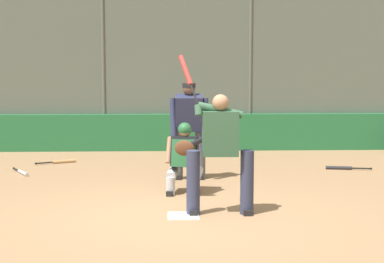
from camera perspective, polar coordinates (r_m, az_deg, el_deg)
ground_plane at (r=8.87m, az=-0.76°, el=-7.54°), size 160.00×160.00×0.00m
home_plate_marker at (r=8.87m, az=-0.76°, el=-7.50°), size 0.43×0.43×0.01m
backstop_fence at (r=14.71m, az=-1.33°, el=7.90°), size 16.88×0.08×4.74m
padding_wall at (r=14.72m, az=-1.30°, el=-0.07°), size 16.46×0.18×0.84m
bleachers_beyond at (r=17.87m, az=7.11°, el=1.65°), size 11.76×3.05×1.80m
batter_at_plate at (r=8.82m, az=2.47°, el=-1.60°), size 1.05×0.59×2.20m
catcher_behind_plate at (r=10.17m, az=-0.70°, el=-2.29°), size 0.62×0.76×1.13m
umpire_home at (r=11.28m, az=-0.27°, el=0.35°), size 0.70×0.43×1.72m
spare_bat_near_backstop at (r=12.30m, az=-14.88°, el=-3.53°), size 0.45×0.72×0.07m
spare_bat_by_padding at (r=13.33m, az=-11.57°, el=-2.64°), size 0.78×0.37×0.07m
spare_bat_third_base_side at (r=12.68m, az=13.22°, el=-3.17°), size 0.87×0.20×0.07m
fielding_glove_on_dirt at (r=14.26m, az=-0.14°, el=-1.80°), size 0.28×0.21×0.10m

